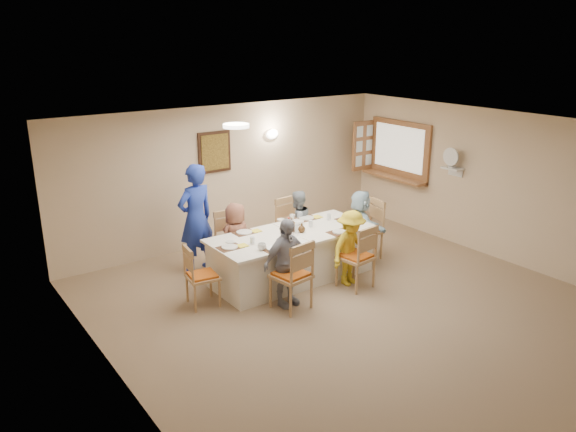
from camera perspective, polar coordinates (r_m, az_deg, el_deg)
ground at (r=7.97m, az=7.15°, el=-9.49°), size 7.00×7.00×0.00m
room_walls at (r=7.40m, az=7.60°, el=0.98°), size 7.00×7.00×7.00m
wall_picture at (r=9.93m, az=-7.47°, el=6.46°), size 0.62×0.05×0.72m
wall_sconce at (r=10.49m, az=-1.62°, el=8.32°), size 0.26×0.09×0.18m
ceiling_light at (r=7.77m, az=-5.30°, el=9.12°), size 0.36×0.36×0.05m
serving_hatch at (r=11.26m, az=11.29°, el=6.58°), size 0.06×1.50×1.15m
hatch_sill at (r=11.29m, az=10.71°, el=3.91°), size 0.30×1.50×0.05m
shutter_door at (r=11.61m, az=7.66°, el=7.10°), size 0.55×0.04×1.00m
fan_shelf at (r=10.37m, az=16.36°, el=4.67°), size 0.22×0.36×0.03m
desk_fan at (r=10.31m, az=16.33°, el=5.46°), size 0.30×0.30×0.28m
dining_table at (r=8.74m, az=0.41°, el=-4.05°), size 2.59×1.09×0.76m
chair_back_left at (r=9.02m, az=-5.67°, el=-2.66°), size 0.50×0.50×0.98m
chair_back_right at (r=9.63m, az=0.50°, el=-1.15°), size 0.51×0.51×1.00m
chair_front_left at (r=7.77m, az=0.30°, el=-5.92°), size 0.55×0.55×1.02m
chair_front_right at (r=8.48m, az=6.91°, el=-4.02°), size 0.54×0.54×1.00m
chair_left_end at (r=7.97m, az=-8.69°, el=-5.96°), size 0.49×0.49×0.90m
chair_right_end at (r=9.63m, az=7.90°, el=-1.30°), size 0.57×0.57×1.01m
diner_back_left at (r=8.89m, az=-5.30°, el=-2.32°), size 0.68×0.54×1.17m
diner_back_right at (r=9.51m, az=0.93°, el=-0.86°), size 0.64×0.54×1.17m
diner_front_left at (r=7.81m, az=-0.21°, el=-4.77°), size 0.79×0.42×1.28m
diner_front_right at (r=8.53m, az=6.38°, el=-3.25°), size 0.91×0.69×1.17m
diner_right_end at (r=9.51m, az=7.35°, el=-0.91°), size 1.26×0.80×1.20m
caregiver at (r=8.99m, az=-9.35°, el=-0.25°), size 0.79×0.64×1.77m
placemat_fl at (r=7.96m, az=-1.30°, el=-3.35°), size 0.36×0.27×0.01m
plate_fl at (r=7.95m, az=-1.30°, el=-3.29°), size 0.25×0.25×0.02m
napkin_fl at (r=8.01m, az=-0.03°, el=-3.14°), size 0.14×0.14×0.01m
placemat_fr at (r=8.65m, az=5.28°, el=-1.66°), size 0.36×0.27×0.01m
plate_fr at (r=8.64m, az=5.28°, el=-1.60°), size 0.23×0.23×0.01m
napkin_fr at (r=8.72m, az=6.39°, el=-1.47°), size 0.13×0.13×0.01m
placemat_bl at (r=8.62m, az=-4.46°, el=-1.70°), size 0.33×0.25×0.01m
plate_bl at (r=8.62m, az=-4.46°, el=-1.63°), size 0.24×0.24×0.02m
napkin_bl at (r=8.67m, az=-3.27°, el=-1.51°), size 0.15×0.15×0.01m
placemat_br at (r=9.26m, az=1.89°, el=-0.25°), size 0.37×0.27×0.01m
plate_br at (r=9.26m, az=1.89°, el=-0.19°), size 0.25×0.25×0.02m
napkin_br at (r=9.33m, az=2.96°, el=-0.08°), size 0.15×0.15×0.01m
placemat_le at (r=8.04m, az=-5.94°, el=-3.21°), size 0.34×0.25×0.01m
plate_le at (r=8.04m, az=-5.94°, el=-3.14°), size 0.23×0.23×0.01m
napkin_le at (r=8.09m, az=-4.66°, el=-3.00°), size 0.15×0.15×0.01m
placemat_re at (r=9.27m, az=6.03°, el=-0.32°), size 0.35×0.26×0.01m
plate_re at (r=9.27m, az=6.03°, el=-0.26°), size 0.23×0.23×0.01m
napkin_re at (r=9.35m, az=7.06°, el=-0.15°), size 0.13×0.13×0.01m
teacup_a at (r=7.91m, az=-2.67°, el=-3.14°), size 0.20×0.20×0.10m
teacup_b at (r=9.21m, az=0.44°, el=-0.10°), size 0.15×0.15×0.08m
bowl_a at (r=8.28m, az=0.05°, el=-2.30°), size 0.39×0.39×0.06m
bowl_b at (r=8.98m, az=1.02°, el=-0.64°), size 0.28×0.28×0.06m
condiment_ketchup at (r=8.57m, az=0.05°, el=-0.91°), size 0.10×0.10×0.24m
condiment_brown at (r=8.62m, az=0.36°, el=-0.89°), size 0.17×0.17×0.22m
condiment_malt at (r=8.60m, az=1.40°, el=-1.19°), size 0.13×0.13×0.15m
drinking_glass at (r=8.54m, az=-0.59°, el=-1.45°), size 0.06×0.06×0.10m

